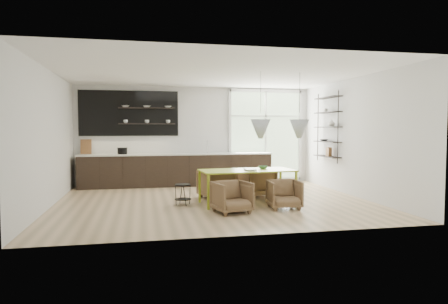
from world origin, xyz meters
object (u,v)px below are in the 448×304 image
at_px(armchair_front_left, 232,197).
at_px(armchair_front_right, 284,194).
at_px(dining_table, 247,172).
at_px(armchair_back_left, 216,184).
at_px(armchair_back_right, 256,182).
at_px(wire_stool, 183,192).

bearing_deg(armchair_front_left, armchair_front_right, -5.08).
xyz_separation_m(dining_table, armchair_back_left, (-0.54, 0.84, -0.36)).
relative_size(armchair_back_right, wire_stool, 1.72).
distance_m(dining_table, wire_stool, 1.47).
bearing_deg(armchair_front_left, dining_table, 44.21).
bearing_deg(armchair_front_right, dining_table, 134.75).
relative_size(dining_table, armchair_front_right, 3.24).
distance_m(dining_table, armchair_front_right, 1.01).
distance_m(armchair_back_left, armchair_back_right, 0.99).
relative_size(armchair_back_left, armchair_front_right, 1.14).
relative_size(armchair_back_right, armchair_front_left, 1.14).
distance_m(armchair_front_right, wire_stool, 2.18).
bearing_deg(armchair_back_left, armchair_front_left, 71.55).
height_order(armchair_front_right, wire_stool, armchair_front_right).
bearing_deg(dining_table, armchair_back_left, 118.27).
xyz_separation_m(armchair_back_right, armchair_front_left, (-0.99, -1.70, -0.04)).
relative_size(armchair_back_left, armchair_front_left, 1.08).
bearing_deg(armchair_back_right, armchair_front_left, 47.56).
bearing_deg(wire_stool, dining_table, -5.14).
distance_m(dining_table, armchair_back_right, 1.01).
bearing_deg(wire_stool, armchair_back_left, 39.37).
relative_size(armchair_front_left, wire_stool, 1.51).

